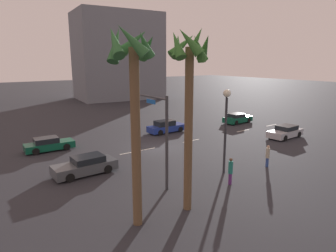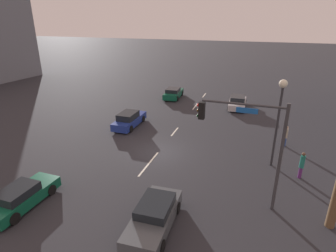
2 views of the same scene
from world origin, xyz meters
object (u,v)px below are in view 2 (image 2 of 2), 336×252
at_px(car_1, 154,216).
at_px(car_4, 129,120).
at_px(car_2, 22,197).
at_px(traffic_signal, 252,137).
at_px(pedestrian_1, 302,164).
at_px(streetlamp, 280,107).
at_px(pedestrian_0, 286,135).
at_px(car_3, 173,93).
at_px(car_0, 237,102).

distance_m(car_1, car_4, 14.50).
height_order(car_1, car_2, car_1).
bearing_deg(traffic_signal, pedestrian_1, 140.44).
xyz_separation_m(car_2, pedestrian_1, (-8.24, 15.31, 0.42)).
height_order(streetlamp, pedestrian_0, streetlamp).
bearing_deg(car_3, pedestrian_1, 40.96).
bearing_deg(pedestrian_1, car_3, -139.04).
bearing_deg(car_1, car_2, -84.12).
bearing_deg(pedestrian_1, traffic_signal, -39.56).
height_order(traffic_signal, streetlamp, streetlamp).
bearing_deg(pedestrian_1, car_2, -61.69).
xyz_separation_m(car_2, streetlamp, (-9.46, 13.51, 3.81)).
height_order(car_3, pedestrian_0, pedestrian_0).
distance_m(car_3, streetlamp, 19.58).
bearing_deg(car_0, car_2, -23.35).
distance_m(car_0, pedestrian_0, 10.62).
bearing_deg(car_0, pedestrian_0, 26.74).
bearing_deg(car_4, car_3, 174.60).
height_order(traffic_signal, pedestrian_1, traffic_signal).
relative_size(car_3, pedestrian_0, 2.44).
distance_m(car_2, car_4, 13.24).
bearing_deg(streetlamp, car_0, -164.34).
bearing_deg(car_2, streetlamp, 124.98).
distance_m(car_3, traffic_signal, 23.02).
height_order(car_2, car_3, car_3).
relative_size(car_0, car_3, 1.03).
height_order(car_4, pedestrian_0, pedestrian_0).
xyz_separation_m(car_1, streetlamp, (-8.66, 5.77, 3.77)).
relative_size(traffic_signal, streetlamp, 0.98).
xyz_separation_m(car_0, pedestrian_1, (14.46, 5.50, 0.39)).
height_order(car_1, car_3, car_1).
height_order(car_2, car_4, car_4).
xyz_separation_m(car_0, car_2, (22.70, -9.80, -0.03)).
relative_size(car_4, pedestrian_0, 2.59).
bearing_deg(pedestrian_1, streetlamp, -124.07).
relative_size(car_1, car_4, 1.02).
distance_m(car_0, car_2, 24.73).
xyz_separation_m(car_4, pedestrian_0, (0.02, 14.28, 0.29)).
height_order(traffic_signal, pedestrian_0, traffic_signal).
xyz_separation_m(car_1, pedestrian_1, (-7.45, 7.56, 0.38)).
relative_size(car_0, car_1, 0.95).
height_order(car_4, streetlamp, streetlamp).
distance_m(car_0, car_3, 8.61).
bearing_deg(car_0, traffic_signal, 6.76).
relative_size(car_2, traffic_signal, 0.72).
bearing_deg(pedestrian_1, pedestrian_0, -171.67).
bearing_deg(car_4, car_1, 30.92).
bearing_deg(car_3, pedestrian_0, 50.00).
distance_m(car_1, car_2, 7.78).
height_order(car_1, pedestrian_1, pedestrian_1).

